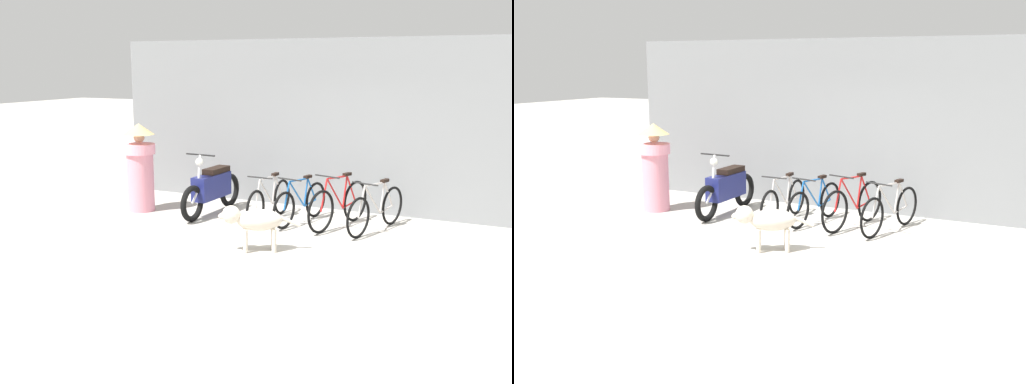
# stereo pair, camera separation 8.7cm
# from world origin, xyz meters

# --- Properties ---
(ground_plane) EXTENTS (60.00, 60.00, 0.00)m
(ground_plane) POSITION_xyz_m (0.00, 0.00, 0.00)
(ground_plane) COLOR #ADA89E
(shop_wall_back) EXTENTS (9.23, 0.20, 3.12)m
(shop_wall_back) POSITION_xyz_m (0.00, 2.91, 1.56)
(shop_wall_back) COLOR slate
(shop_wall_back) RESTS_ON ground
(bicycle_0) EXTENTS (0.46, 1.67, 0.83)m
(bicycle_0) POSITION_xyz_m (-0.87, 1.57, 0.34)
(bicycle_0) COLOR black
(bicycle_0) RESTS_ON ground
(bicycle_1) EXTENTS (0.48, 1.59, 0.82)m
(bicycle_1) POSITION_xyz_m (-0.33, 1.66, 0.34)
(bicycle_1) COLOR black
(bicycle_1) RESTS_ON ground
(bicycle_2) EXTENTS (0.58, 1.67, 0.92)m
(bicycle_2) POSITION_xyz_m (0.34, 1.67, 0.38)
(bicycle_2) COLOR black
(bicycle_2) RESTS_ON ground
(bicycle_3) EXTENTS (0.58, 1.68, 0.85)m
(bicycle_3) POSITION_xyz_m (0.96, 1.69, 0.35)
(bicycle_3) COLOR black
(bicycle_3) RESTS_ON ground
(motorcycle) EXTENTS (0.58, 1.91, 1.14)m
(motorcycle) POSITION_xyz_m (-2.01, 1.56, 0.46)
(motorcycle) COLOR black
(motorcycle) RESTS_ON ground
(stray_dog) EXTENTS (1.08, 0.69, 0.68)m
(stray_dog) POSITION_xyz_m (-0.37, -0.12, 0.46)
(stray_dog) COLOR beige
(stray_dog) RESTS_ON ground
(person_in_robes) EXTENTS (0.60, 0.60, 1.61)m
(person_in_robes) POSITION_xyz_m (-3.31, 1.22, 0.84)
(person_in_robes) COLOR pink
(person_in_robes) RESTS_ON ground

